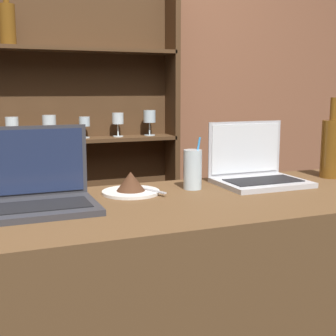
{
  "coord_description": "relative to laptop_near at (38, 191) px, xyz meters",
  "views": [
    {
      "loc": [
        -0.43,
        -1.01,
        1.32
      ],
      "look_at": [
        0.11,
        0.34,
        1.07
      ],
      "focal_mm": 50.0,
      "sensor_mm": 36.0,
      "label": 1
    }
  ],
  "objects": [
    {
      "name": "water_glass",
      "position": [
        0.53,
        0.07,
        0.02
      ],
      "size": [
        0.06,
        0.06,
        0.18
      ],
      "color": "silver",
      "rests_on": "bar_counter"
    },
    {
      "name": "laptop_near",
      "position": [
        0.0,
        0.0,
        0.0
      ],
      "size": [
        0.33,
        0.25,
        0.24
      ],
      "color": "#333338",
      "rests_on": "bar_counter"
    },
    {
      "name": "back_shelf",
      "position": [
        0.18,
        1.17,
        -0.03
      ],
      "size": [
        1.43,
        0.18,
        1.91
      ],
      "color": "#472D19",
      "rests_on": "ground_plane"
    },
    {
      "name": "wine_bottle_amber",
      "position": [
        1.13,
        0.07,
        0.07
      ],
      "size": [
        0.08,
        0.08,
        0.31
      ],
      "color": "brown",
      "rests_on": "bar_counter"
    },
    {
      "name": "back_wall",
      "position": [
        0.29,
        1.25,
        0.33
      ],
      "size": [
        7.0,
        0.06,
        2.7
      ],
      "color": "brown",
      "rests_on": "ground_plane"
    },
    {
      "name": "laptop_far",
      "position": [
        0.8,
        0.08,
        -0.0
      ],
      "size": [
        0.31,
        0.25,
        0.23
      ],
      "color": "#ADADB2",
      "rests_on": "bar_counter"
    },
    {
      "name": "cake_plate",
      "position": [
        0.31,
        0.08,
        -0.02
      ],
      "size": [
        0.19,
        0.19,
        0.07
      ],
      "color": "silver",
      "rests_on": "bar_counter"
    }
  ]
}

